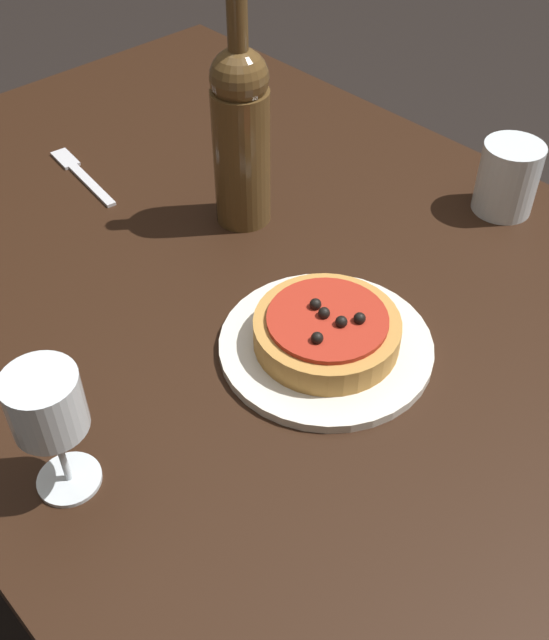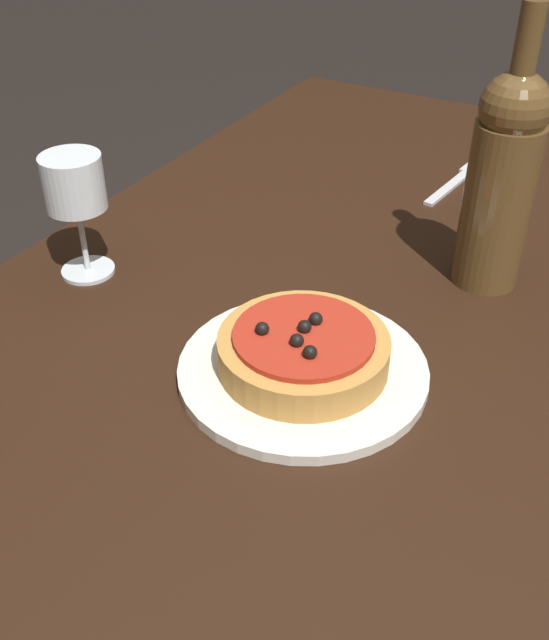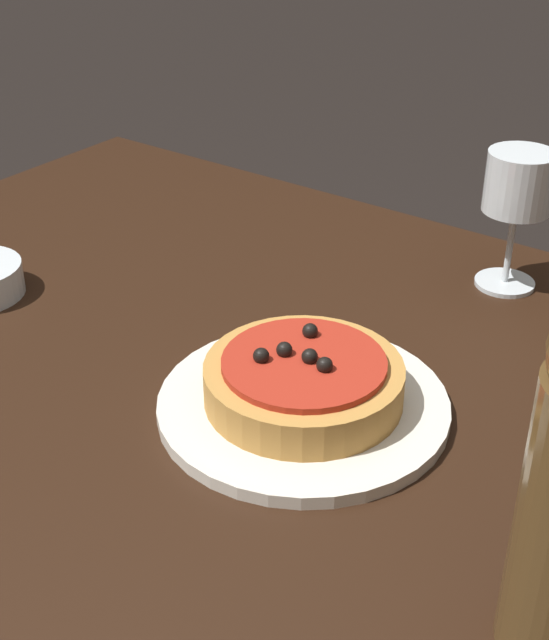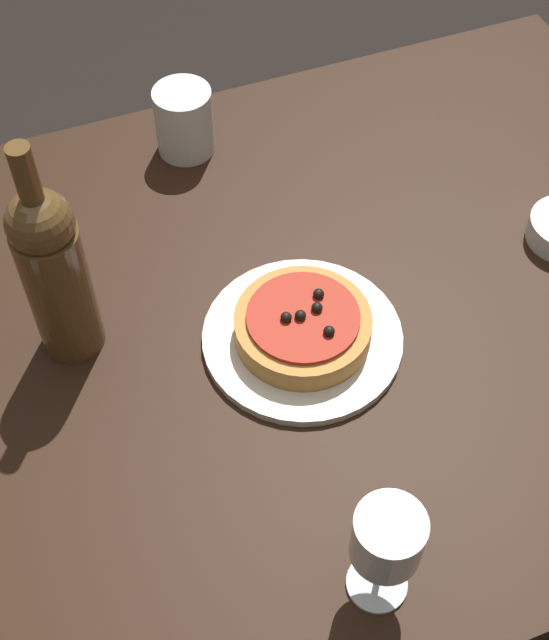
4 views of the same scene
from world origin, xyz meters
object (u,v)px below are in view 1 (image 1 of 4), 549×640
(dining_table, at_px, (286,336))
(dinner_plate, at_px, (326,346))
(wine_glass, at_px, (47,409))
(water_cup, at_px, (508,178))
(wine_bottle, at_px, (241,134))
(pizza, at_px, (327,330))
(fork, at_px, (80,173))

(dining_table, bearing_deg, dinner_plate, -19.71)
(wine_glass, height_order, water_cup, wine_glass)
(dining_table, bearing_deg, wine_bottle, 156.88)
(dining_table, bearing_deg, water_cup, 77.55)
(pizza, bearing_deg, dinner_plate, 163.10)
(wine_glass, xyz_separation_m, fork, (-0.48, 0.32, -0.11))
(dinner_plate, xyz_separation_m, water_cup, (-0.03, 0.40, 0.05))
(wine_bottle, height_order, water_cup, wine_bottle)
(water_cup, distance_m, fork, 0.64)
(dinner_plate, xyz_separation_m, wine_bottle, (-0.27, 0.11, 0.13))
(wine_glass, bearing_deg, pizza, 81.69)
(water_cup, height_order, fork, water_cup)
(dining_table, xyz_separation_m, pizza, (0.11, -0.04, 0.11))
(wine_bottle, xyz_separation_m, fork, (-0.26, -0.11, -0.13))
(wine_bottle, bearing_deg, wine_glass, -62.69)
(dining_table, height_order, wine_bottle, wine_bottle)
(pizza, relative_size, fork, 0.90)
(wine_glass, distance_m, fork, 0.59)
(wine_glass, bearing_deg, wine_bottle, 117.31)
(dining_table, distance_m, water_cup, 0.39)
(dining_table, xyz_separation_m, wine_bottle, (-0.16, 0.07, 0.21))
(wine_bottle, height_order, fork, wine_bottle)
(pizza, relative_size, wine_bottle, 0.54)
(fork, bearing_deg, dinner_plate, -172.63)
(water_cup, bearing_deg, wine_glass, -91.63)
(dinner_plate, bearing_deg, wine_bottle, 158.20)
(dinner_plate, distance_m, wine_glass, 0.34)
(dining_table, relative_size, pizza, 8.82)
(wine_glass, relative_size, water_cup, 1.46)
(dinner_plate, relative_size, fork, 1.33)
(dining_table, xyz_separation_m, water_cup, (0.08, 0.36, 0.13))
(dining_table, distance_m, pizza, 0.16)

